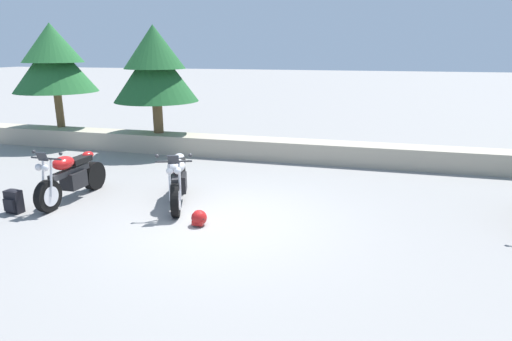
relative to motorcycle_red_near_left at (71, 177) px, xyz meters
The scene contains 8 objects.
ground_plane 3.36m from the motorcycle_red_near_left, ahead, with size 120.00×120.00×0.00m, color gray.
stone_wall 5.59m from the motorcycle_red_near_left, 53.62° to the left, with size 36.00×0.80×0.55m, color #A89E89.
motorcycle_red_near_left is the anchor object (origin of this frame).
motorcycle_silver_centre 2.23m from the motorcycle_red_near_left, ahead, with size 0.99×1.98×1.18m.
rider_backpack 1.12m from the motorcycle_red_near_left, 122.95° to the right, with size 0.31×0.28×0.47m.
rider_helmet 3.11m from the motorcycle_red_near_left, 11.17° to the right, with size 0.28×0.28×0.28m.
pine_tree_far_left 6.62m from the motorcycle_red_near_left, 129.84° to the left, with size 2.59×2.59×3.26m.
pine_tree_mid_left 5.10m from the motorcycle_red_near_left, 94.91° to the left, with size 2.49×2.49×3.15m.
Camera 1 is at (2.52, -6.92, 3.00)m, focal length 30.47 mm.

